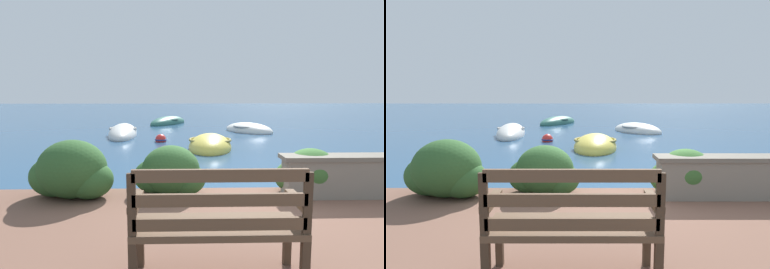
# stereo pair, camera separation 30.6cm
# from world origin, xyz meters

# --- Properties ---
(ground_plane) EXTENTS (80.00, 80.00, 0.00)m
(ground_plane) POSITION_xyz_m (0.00, 0.00, 0.00)
(ground_plane) COLOR navy
(park_bench) EXTENTS (1.31, 0.48, 0.93)m
(park_bench) POSITION_xyz_m (-0.70, -2.56, 0.70)
(park_bench) COLOR #433123
(park_bench) RESTS_ON patio_terrace
(stone_wall) EXTENTS (2.22, 0.39, 0.58)m
(stone_wall) POSITION_xyz_m (1.50, -0.46, 0.52)
(stone_wall) COLOR gray
(stone_wall) RESTS_ON patio_terrace
(hedge_clump_far_left) EXTENTS (1.18, 0.85, 0.80)m
(hedge_clump_far_left) POSITION_xyz_m (-2.49, -0.40, 0.57)
(hedge_clump_far_left) COLOR #2D5628
(hedge_clump_far_left) RESTS_ON patio_terrace
(hedge_clump_left) EXTENTS (1.03, 0.74, 0.70)m
(hedge_clump_left) POSITION_xyz_m (-1.14, -0.27, 0.52)
(hedge_clump_left) COLOR #2D5628
(hedge_clump_left) RESTS_ON patio_terrace
(hedge_clump_centre) EXTENTS (0.96, 0.69, 0.65)m
(hedge_clump_centre) POSITION_xyz_m (0.85, -0.30, 0.50)
(hedge_clump_centre) COLOR #38662D
(hedge_clump_centre) RESTS_ON patio_terrace
(rowboat_nearest) EXTENTS (1.44, 2.33, 0.77)m
(rowboat_nearest) POSITION_xyz_m (-0.16, 4.74, 0.07)
(rowboat_nearest) COLOR #DBC64C
(rowboat_nearest) RESTS_ON ground_plane
(rowboat_mid) EXTENTS (1.31, 3.41, 0.76)m
(rowboat_mid) POSITION_xyz_m (-3.20, 7.84, 0.06)
(rowboat_mid) COLOR silver
(rowboat_mid) RESTS_ON ground_plane
(rowboat_far) EXTENTS (2.39, 2.66, 0.65)m
(rowboat_far) POSITION_xyz_m (1.78, 8.91, 0.06)
(rowboat_far) COLOR silver
(rowboat_far) RESTS_ON ground_plane
(rowboat_outer) EXTENTS (2.28, 2.91, 0.69)m
(rowboat_outer) POSITION_xyz_m (-1.68, 12.32, 0.06)
(rowboat_outer) COLOR #336B5B
(rowboat_outer) RESTS_ON ground_plane
(mooring_buoy) EXTENTS (0.40, 0.40, 0.37)m
(mooring_buoy) POSITION_xyz_m (-1.68, 6.25, 0.06)
(mooring_buoy) COLOR red
(mooring_buoy) RESTS_ON ground_plane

